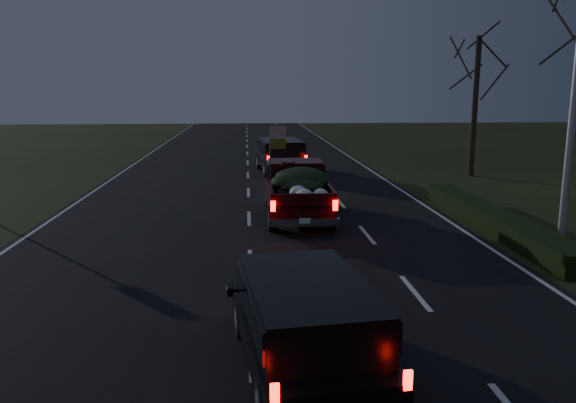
{
  "coord_description": "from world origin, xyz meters",
  "views": [
    {
      "loc": [
        -0.05,
        -13.94,
        4.41
      ],
      "look_at": [
        1.1,
        1.49,
        1.3
      ],
      "focal_mm": 35.0,
      "sensor_mm": 36.0,
      "label": 1
    }
  ],
  "objects": [
    {
      "name": "hedge_row",
      "position": [
        7.8,
        3.0,
        0.3
      ],
      "size": [
        1.0,
        10.0,
        0.6
      ],
      "primitive_type": "cube",
      "color": "black",
      "rests_on": "ground"
    },
    {
      "name": "pickup_truck",
      "position": [
        1.68,
        5.18,
        1.06
      ],
      "size": [
        2.14,
        5.43,
        2.83
      ],
      "rotation": [
        0.0,
        0.0,
        -0.01
      ],
      "color": "black",
      "rests_on": "ground"
    },
    {
      "name": "bare_tree_far",
      "position": [
        11.5,
        14.0,
        5.23
      ],
      "size": [
        3.6,
        3.6,
        7.0
      ],
      "color": "black",
      "rests_on": "ground"
    },
    {
      "name": "road_asphalt",
      "position": [
        0.0,
        0.0,
        0.01
      ],
      "size": [
        14.0,
        120.0,
        0.02
      ],
      "primitive_type": "cube",
      "color": "black",
      "rests_on": "ground"
    },
    {
      "name": "lead_suv",
      "position": [
        1.73,
        15.84,
        1.09
      ],
      "size": [
        2.55,
        5.19,
        1.44
      ],
      "rotation": [
        0.0,
        0.0,
        0.09
      ],
      "color": "black",
      "rests_on": "ground"
    },
    {
      "name": "rear_suv",
      "position": [
        0.82,
        -5.83,
        0.96
      ],
      "size": [
        2.39,
        4.59,
        1.27
      ],
      "rotation": [
        0.0,
        0.0,
        0.12
      ],
      "color": "black",
      "rests_on": "ground"
    },
    {
      "name": "ground",
      "position": [
        0.0,
        0.0,
        0.0
      ],
      "size": [
        120.0,
        120.0,
        0.0
      ],
      "primitive_type": "plane",
      "color": "black",
      "rests_on": "ground"
    }
  ]
}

